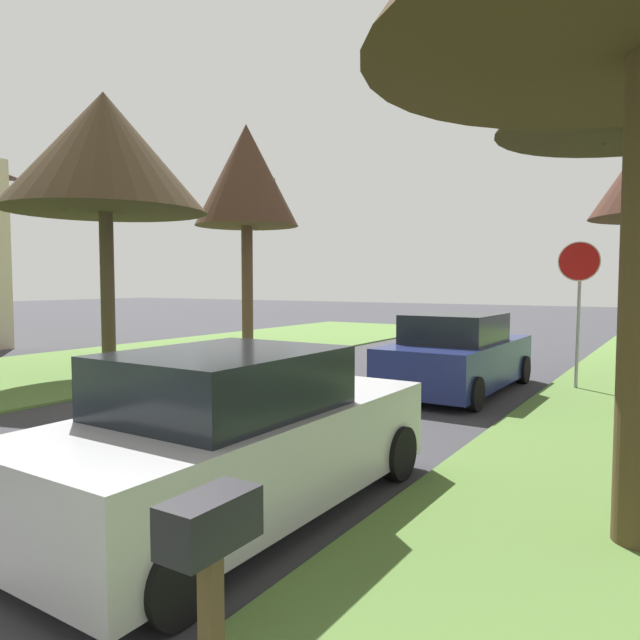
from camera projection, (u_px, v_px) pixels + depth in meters
name	position (u px, v px, depth m)	size (l,w,h in m)	color
stop_sign_far	(579.00, 282.00, 11.81)	(0.81, 0.23, 2.97)	#9EA0A5
street_tree_left_mid_b	(104.00, 153.00, 13.67)	(4.71, 4.71, 6.58)	#483C27
street_tree_left_far	(246.00, 177.00, 18.11)	(3.21, 3.21, 7.02)	brown
parked_sedan_silver	(238.00, 438.00, 5.54)	(1.98, 4.42, 1.57)	#BCBCC1
parked_sedan_navy	(458.00, 356.00, 11.75)	(1.98, 4.42, 1.57)	navy
curbside_mailbox	(210.00, 557.00, 2.43)	(0.22, 0.44, 1.27)	brown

